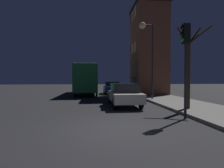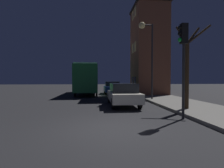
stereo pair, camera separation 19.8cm
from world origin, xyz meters
name	(u,v)px [view 2 (the right image)]	position (x,y,z in m)	size (l,w,h in m)	color
ground_plane	(109,129)	(0.00, 0.00, 0.00)	(120.00, 120.00, 0.00)	black
brick_building	(149,50)	(5.67, 13.60, 5.24)	(3.67, 4.60, 10.13)	brown
streetlamp	(146,40)	(3.76, 8.12, 5.08)	(1.25, 0.56, 6.44)	#28282B
traffic_light	(183,51)	(3.42, 1.26, 3.08)	(0.43, 0.24, 4.29)	#28282B
bare_tree	(188,67)	(4.71, 3.18, 2.48)	(1.76, 0.88, 4.80)	#382819
bus	(87,77)	(-1.50, 15.55, 2.06)	(2.46, 9.71, 3.46)	#1E6B33
car_near_lane	(123,94)	(1.38, 5.62, 0.81)	(1.83, 4.66, 1.53)	beige
car_mid_lane	(112,87)	(1.55, 15.55, 0.80)	(1.88, 4.03, 1.55)	navy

